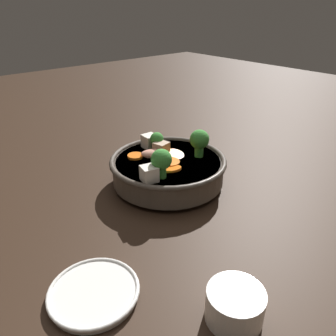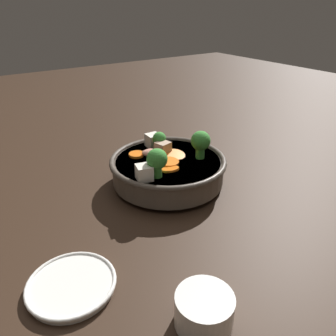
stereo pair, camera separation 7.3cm
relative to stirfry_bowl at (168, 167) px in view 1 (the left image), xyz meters
name	(u,v)px [view 1 (the left image)]	position (x,y,z in m)	size (l,w,h in m)	color
ground_plane	(168,183)	(0.00, 0.00, -0.04)	(3.00, 3.00, 0.00)	black
stirfry_bowl	(168,167)	(0.00, 0.00, 0.00)	(0.26, 0.26, 0.12)	#51473D
side_saucer	(94,292)	(0.29, 0.17, -0.04)	(0.13, 0.13, 0.01)	white
tea_cup	(235,305)	(0.17, 0.33, -0.02)	(0.08, 0.08, 0.05)	white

